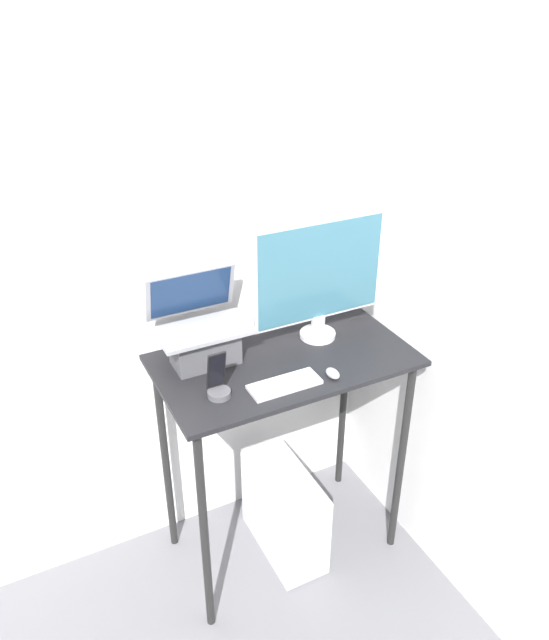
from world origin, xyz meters
TOP-DOWN VIEW (x-y plane):
  - ground_plane at (0.00, 0.00)m, footprint 12.00×12.00m
  - wall_back at (0.00, 0.64)m, footprint 6.00×0.05m
  - wall_side_right at (0.58, 0.00)m, footprint 0.05×6.00m
  - desk at (0.00, 0.28)m, footprint 0.99×0.55m
  - laptop at (-0.28, 0.40)m, footprint 0.35×0.25m
  - monitor at (0.20, 0.36)m, footprint 0.56×0.15m
  - keyboard at (-0.08, 0.11)m, footprint 0.26×0.10m
  - mouse at (0.10, 0.08)m, footprint 0.04×0.07m
  - cell_phone at (-0.32, 0.17)m, footprint 0.08×0.08m
  - computer_tower at (-0.00, 0.26)m, footprint 0.21×0.47m

SIDE VIEW (x-z plane):
  - ground_plane at x=0.00m, z-range 0.00..0.00m
  - computer_tower at x=0.00m, z-range 0.00..0.42m
  - desk at x=0.00m, z-range 0.36..1.37m
  - keyboard at x=-0.08m, z-range 1.02..1.04m
  - mouse at x=0.10m, z-range 1.02..1.05m
  - cell_phone at x=-0.32m, z-range 0.98..1.15m
  - laptop at x=-0.28m, z-range 0.95..1.29m
  - monitor at x=0.20m, z-range 1.03..1.53m
  - wall_back at x=0.00m, z-range 0.00..2.60m
  - wall_side_right at x=0.58m, z-range 0.00..2.60m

